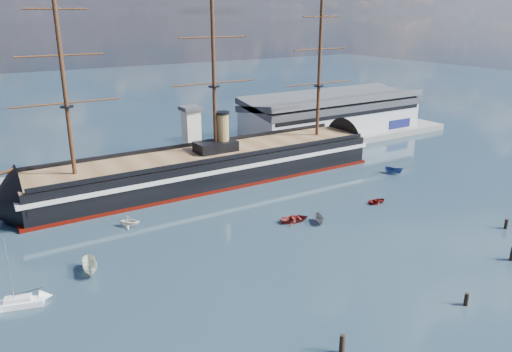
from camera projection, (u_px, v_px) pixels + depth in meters
ground at (246, 209)px, 108.33m from camera, size 600.00×600.00×0.00m
quay at (211, 162)px, 142.30m from camera, size 180.00×18.00×2.00m
warehouse at (332, 114)px, 167.32m from camera, size 63.00×21.00×11.60m
quay_tower at (192, 133)px, 133.28m from camera, size 5.00×5.00×15.00m
warship at (203, 168)px, 122.95m from camera, size 112.92×16.78×53.94m
sailboat at (18, 302)px, 72.26m from camera, size 7.17×3.93×11.01m
motorboat_a at (91, 273)px, 81.72m from camera, size 7.34×3.63×2.81m
motorboat_b at (295, 222)px, 101.72m from camera, size 2.21×3.96×1.74m
motorboat_c at (320, 223)px, 101.02m from camera, size 5.35×3.79×2.02m
motorboat_d at (130, 226)px, 99.47m from camera, size 6.59×7.21×2.51m
motorboat_e at (377, 203)px, 111.59m from camera, size 1.21×2.83×1.31m
motorboat_f at (393, 174)px, 131.72m from camera, size 5.76×4.39×2.19m
piling_near_mid at (465, 305)px, 72.80m from camera, size 0.64×0.64×2.63m
piling_near_right at (511, 260)px, 85.91m from camera, size 0.64×0.64×3.18m
piling_far_right at (505, 229)px, 98.43m from camera, size 0.64×0.64×2.71m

